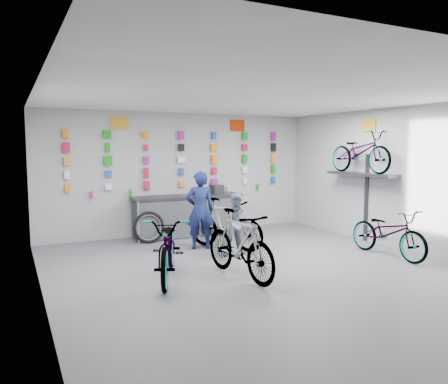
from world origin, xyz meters
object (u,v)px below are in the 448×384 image
bike_center (239,244)px  bike_left (169,247)px  bike_service (226,224)px  bike_right (388,232)px  clerk (200,210)px  customer (238,224)px  counter (188,216)px

bike_center → bike_left: bearing=150.8°
bike_service → bike_center: bearing=-142.1°
bike_right → bike_center: bearing=177.2°
bike_center → bike_right: bearing=-7.9°
bike_right → bike_left: bearing=171.7°
clerk → customer: clerk is taller
bike_left → customer: size_ratio=1.63×
counter → bike_left: bike_left is taller
counter → bike_service: (0.21, -1.63, 0.06)m
bike_center → clerk: bearing=77.4°
counter → bike_service: bearing=-82.6°
bike_left → bike_center: bike_center is taller
bike_left → bike_right: size_ratio=1.11×
bike_service → customer: (-0.02, -0.59, 0.08)m
bike_right → bike_service: bike_service is taller
bike_left → bike_service: 2.31m
counter → bike_left: bearing=-116.8°
counter → clerk: size_ratio=1.63×
bike_right → customer: 2.98m
bike_center → bike_service: (0.71, 1.92, -0.02)m
bike_left → bike_center: (1.07, -0.45, 0.03)m
customer → bike_service: bearing=92.5°
bike_center → bike_service: bearing=63.3°
bike_center → customer: size_ratio=1.51×
bike_left → bike_right: bike_left is taller
bike_left → clerk: 2.19m
bike_service → counter: bearing=65.5°
bike_left → clerk: bearing=76.3°
bike_right → customer: size_ratio=1.47×
bike_service → clerk: bearing=119.2°
bike_left → bike_service: (1.78, 1.47, 0.01)m
bike_right → bike_service: bearing=141.0°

